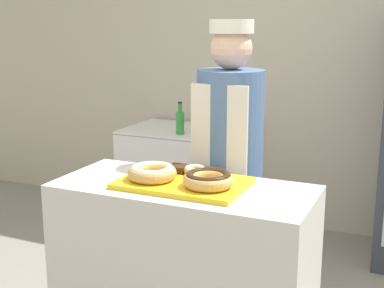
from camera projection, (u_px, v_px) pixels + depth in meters
name	position (u px, v px, depth m)	size (l,w,h in m)	color
wall_back	(294.00, 66.00, 4.32)	(8.00, 0.06, 2.70)	#BCB29E
display_counter	(184.00, 277.00, 2.63)	(1.23, 0.55, 0.94)	beige
serving_tray	(183.00, 183.00, 2.52)	(0.59, 0.40, 0.02)	yellow
donut_light_glaze	(152.00, 172.00, 2.53)	(0.23, 0.23, 0.07)	tan
donut_chocolate_glaze	(208.00, 179.00, 2.41)	(0.23, 0.23, 0.07)	tan
donut_mini_center	(195.00, 170.00, 2.63)	(0.11, 0.11, 0.04)	tan
brownie_back_left	(178.00, 168.00, 2.66)	(0.09, 0.09, 0.03)	#382111
brownie_back_right	(212.00, 172.00, 2.59)	(0.09, 0.09, 0.03)	#382111
baker_person	(229.00, 168.00, 2.96)	(0.37, 0.37, 1.71)	#4C4C51
chest_freezer	(179.00, 176.00, 4.52)	(0.86, 0.67, 0.83)	silver
bottle_green	(180.00, 122.00, 4.19)	(0.07, 0.07, 0.26)	#2D8C38
bottle_green_b	(202.00, 122.00, 4.28)	(0.08, 0.08, 0.22)	#2D8C38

